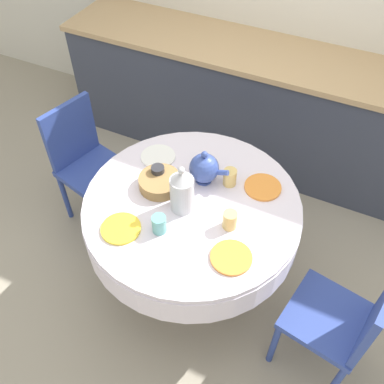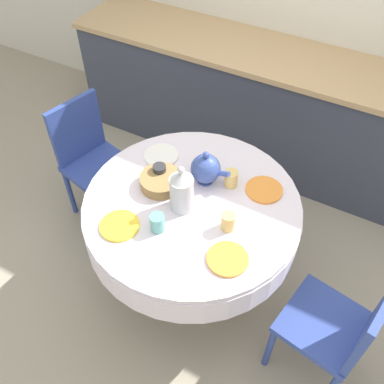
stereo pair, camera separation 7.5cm
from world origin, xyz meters
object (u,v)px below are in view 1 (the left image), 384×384
coffee_carafe (182,191)px  teapot (204,168)px  chair_left (345,320)px  chair_right (86,160)px

coffee_carafe → teapot: bearing=84.6°
chair_left → teapot: size_ratio=3.98×
coffee_carafe → teapot: 0.23m
chair_right → coffee_carafe: size_ratio=3.12×
chair_right → teapot: teapot is taller
chair_left → chair_right: size_ratio=1.00×
teapot → coffee_carafe: bearing=-95.4°
chair_left → teapot: 1.05m
chair_right → coffee_carafe: coffee_carafe is taller
chair_left → chair_right: bearing=88.1°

